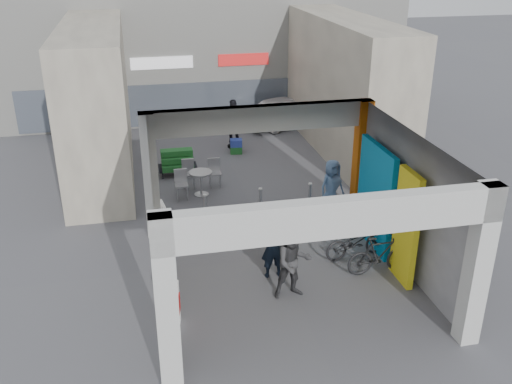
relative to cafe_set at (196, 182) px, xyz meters
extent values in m
plane|color=#545459|center=(1.52, -4.70, -0.34)|extent=(90.00, 90.00, 0.00)
cube|color=beige|center=(-1.48, -8.70, 1.41)|extent=(0.40, 0.40, 3.50)
cube|color=beige|center=(-1.48, -2.70, 1.41)|extent=(0.40, 0.40, 3.50)
cube|color=beige|center=(4.52, -8.70, 1.41)|extent=(0.40, 0.40, 3.50)
cube|color=#C75A0B|center=(4.52, -2.70, 1.41)|extent=(0.40, 0.40, 3.50)
plane|color=silver|center=(-1.48, -5.70, 1.41)|extent=(0.00, 6.40, 6.40)
plane|color=#A0A0A5|center=(4.52, -5.70, 1.41)|extent=(0.00, 6.40, 6.40)
cube|color=#0B82BD|center=(4.22, -4.50, 1.06)|extent=(0.15, 2.00, 2.80)
cube|color=yellow|center=(4.22, -6.30, 1.06)|extent=(0.15, 1.00, 2.80)
plane|color=#A6A5A1|center=(1.52, -5.70, 3.16)|extent=(6.40, 6.40, 0.00)
cube|color=beige|center=(1.52, -2.65, 2.81)|extent=(6.40, 0.30, 0.70)
cube|color=beige|center=(1.52, -8.75, 2.81)|extent=(6.40, 0.30, 0.70)
cube|color=silver|center=(1.52, -2.48, 2.76)|extent=(4.20, 0.05, 0.55)
cube|color=silver|center=(1.52, 9.30, 3.66)|extent=(18.00, 4.00, 8.00)
cube|color=#515966|center=(1.52, 7.25, 0.66)|extent=(16.20, 0.06, 1.80)
cube|color=white|center=(-0.48, 7.26, 2.46)|extent=(2.60, 0.06, 0.50)
cube|color=red|center=(3.02, 7.26, 2.46)|extent=(2.20, 0.06, 0.50)
cube|color=beige|center=(-2.98, 2.80, 2.16)|extent=(2.00, 9.00, 5.00)
cube|color=beige|center=(6.02, 2.80, 2.16)|extent=(2.00, 9.00, 5.00)
cylinder|color=#94979D|center=(-0.01, -2.40, 0.12)|extent=(0.09, 0.09, 0.92)
cylinder|color=#94979D|center=(1.67, -2.14, 0.09)|extent=(0.09, 0.09, 0.85)
cylinder|color=#94979D|center=(3.20, -2.12, 0.09)|extent=(0.09, 0.09, 0.86)
cube|color=silver|center=(-1.23, -7.04, 0.16)|extent=(0.17, 0.56, 1.00)
cube|color=red|center=(-1.19, -7.04, 0.21)|extent=(0.11, 0.39, 0.40)
cube|color=silver|center=(-1.23, -2.87, 0.16)|extent=(0.16, 0.56, 1.00)
cube|color=red|center=(-1.19, -2.87, 0.21)|extent=(0.09, 0.39, 0.40)
cylinder|color=#9E9EA3|center=(0.12, -0.30, 0.05)|extent=(0.06, 0.06, 0.77)
cylinder|color=#9E9EA3|center=(0.12, -0.30, -0.33)|extent=(0.47, 0.47, 0.02)
cylinder|color=#9E9EA3|center=(0.12, -0.30, 0.43)|extent=(0.75, 0.75, 0.05)
cube|color=#9E9EA3|center=(-0.51, -0.51, -0.10)|extent=(0.40, 0.40, 0.48)
cube|color=#9E9EA3|center=(-0.51, -0.32, 0.38)|extent=(0.40, 0.05, 0.48)
cube|color=#9E9EA3|center=(0.66, 0.23, -0.10)|extent=(0.40, 0.40, 0.48)
cube|color=#9E9EA3|center=(0.66, 0.42, 0.38)|extent=(0.40, 0.05, 0.48)
cube|color=#9E9EA3|center=(-0.19, 0.34, -0.10)|extent=(0.40, 0.40, 0.48)
cube|color=#9E9EA3|center=(-0.19, 0.53, 0.38)|extent=(0.40, 0.05, 0.48)
cube|color=black|center=(-0.46, 1.57, -0.17)|extent=(1.32, 0.66, 0.33)
cube|color=#18541C|center=(-0.46, 1.41, -0.01)|extent=(1.10, 0.38, 0.20)
cube|color=#18541C|center=(-0.46, 1.57, 0.21)|extent=(1.10, 0.38, 0.20)
cube|color=#18541C|center=(-0.46, 1.74, 0.43)|extent=(1.10, 0.38, 0.20)
cube|color=#18541C|center=(1.93, 3.30, -0.20)|extent=(0.49, 0.41, 0.28)
cube|color=#2A3C9A|center=(1.93, 3.30, 0.08)|extent=(0.49, 0.41, 0.28)
cube|color=black|center=(1.51, -4.53, -0.22)|extent=(0.24, 0.32, 0.24)
cube|color=black|center=(1.51, -4.66, -0.04)|extent=(0.19, 0.16, 0.36)
cube|color=white|center=(1.51, -4.75, -0.08)|extent=(0.15, 0.03, 0.34)
cylinder|color=white|center=(1.45, -4.73, -0.20)|extent=(0.04, 0.04, 0.28)
cylinder|color=white|center=(1.56, -4.73, -0.20)|extent=(0.04, 0.04, 0.28)
sphere|color=black|center=(1.51, -4.68, 0.18)|extent=(0.19, 0.19, 0.19)
cube|color=white|center=(1.51, -4.78, 0.16)|extent=(0.08, 0.12, 0.06)
cone|color=black|center=(1.46, -4.64, 0.27)|extent=(0.07, 0.07, 0.08)
cone|color=black|center=(1.56, -4.64, 0.27)|extent=(0.07, 0.07, 0.08)
imported|color=black|center=(1.21, -5.51, 0.47)|extent=(0.61, 0.42, 1.61)
imported|color=#373739|center=(1.47, -6.42, 0.55)|extent=(0.90, 0.72, 1.78)
imported|color=#5374A2|center=(3.78, -2.41, 0.50)|extent=(0.94, 0.75, 1.67)
imported|color=black|center=(1.97, 3.89, 0.64)|extent=(1.20, 0.63, 1.96)
imported|color=black|center=(3.54, -5.07, 0.12)|extent=(1.82, 0.88, 0.92)
imported|color=black|center=(3.82, -5.92, 0.17)|extent=(1.69, 0.52, 1.01)
imported|color=silver|center=(4.71, 6.31, 0.33)|extent=(4.25, 2.94, 1.34)
camera|label=1|loc=(-1.70, -17.09, 7.22)|focal=40.00mm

